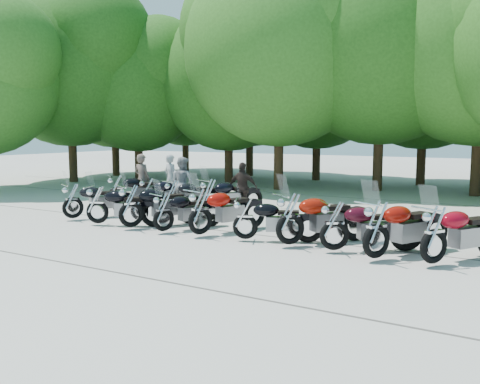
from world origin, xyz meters
The scene contains 29 objects.
ground centered at (0.00, 0.00, 0.00)m, with size 90.00×90.00×0.00m, color gray.
tree_0 centered at (-15.42, 12.98, 5.45)m, with size 7.50×7.50×9.21m.
tree_1 centered at (-12.04, 11.24, 5.06)m, with size 6.97×6.97×8.55m.
tree_2 centered at (-7.25, 12.84, 5.31)m, with size 7.31×7.31×8.97m.
tree_3 centered at (-3.57, 11.24, 6.32)m, with size 8.70×8.70×10.67m.
tree_4 centered at (0.54, 13.09, 6.64)m, with size 9.13×9.13×11.20m.
tree_9 centered at (-13.53, 17.59, 5.52)m, with size 7.59×7.59×9.32m.
tree_10 centered at (-8.29, 16.97, 5.66)m, with size 7.78×7.78×9.55m.
tree_11 centered at (-3.76, 16.43, 5.49)m, with size 7.56×7.56×9.28m.
tree_12 centered at (1.80, 16.47, 5.72)m, with size 7.88×7.88×9.67m.
tree_17 centered at (-14.68, 9.00, 6.04)m, with size 8.31×8.31×10.20m.
motorcycle_0 centered at (-5.37, 0.63, 0.63)m, with size 0.68×2.25×1.27m, color black, non-canonical shape.
motorcycle_1 centered at (-4.07, 0.37, 0.65)m, with size 0.70×2.30×1.30m, color black, non-canonical shape.
motorcycle_2 centered at (-2.84, 0.42, 0.70)m, with size 0.75×2.47×1.40m, color black, non-canonical shape.
motorcycle_3 centered at (-1.73, 0.44, 0.61)m, with size 0.66×2.16×1.22m, color black, non-canonical shape.
motorcycle_4 centered at (-0.61, 0.53, 0.70)m, with size 0.75×2.48×1.40m, color #960B05, non-canonical shape.
motorcycle_5 centered at (0.63, 0.66, 0.60)m, with size 0.65×2.14×1.21m, color black, non-canonical shape.
motorcycle_6 centered at (1.86, 0.62, 0.72)m, with size 0.78×2.55×1.44m, color maroon, non-canonical shape.
motorcycle_7 centered at (2.94, 0.61, 0.66)m, with size 0.71×2.32×1.31m, color black, non-canonical shape.
motorcycle_8 centered at (3.94, 0.33, 0.72)m, with size 0.77×2.54×1.43m, color #7E0B04, non-canonical shape.
motorcycle_9 centered at (5.05, 0.48, 0.69)m, with size 0.75×2.46×1.39m, color maroon, non-canonical shape.
motorcycle_10 centered at (-6.12, 3.31, 0.65)m, with size 0.70×2.31×1.31m, color black, non-canonical shape.
motorcycle_11 centered at (-4.72, 3.37, 0.62)m, with size 0.67×2.21×1.25m, color black, non-canonical shape.
motorcycle_12 centered at (-3.47, 3.13, 0.63)m, with size 0.67×2.22×1.25m, color black, non-canonical shape.
motorcycle_13 centered at (-2.17, 3.30, 0.68)m, with size 0.73×2.40×1.36m, color black, non-canonical shape.
rider_0 centered at (-5.82, 4.33, 0.94)m, with size 0.68×0.45×1.87m, color brown.
rider_1 centered at (-3.80, 4.10, 0.91)m, with size 0.89×0.69×1.82m, color gray.
rider_2 centered at (-1.55, 4.36, 0.84)m, with size 0.99×0.41×1.69m, color black.
rider_3 centered at (-5.27, 5.33, 0.91)m, with size 0.67×0.44×1.83m, color #9C9C9E.
Camera 1 is at (6.67, -10.01, 2.69)m, focal length 38.00 mm.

